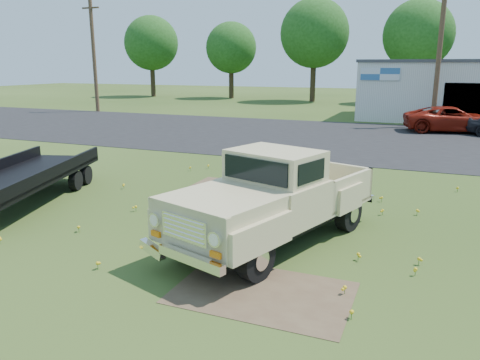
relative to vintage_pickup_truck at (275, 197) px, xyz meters
name	(u,v)px	position (x,y,z in m)	size (l,w,h in m)	color
ground	(246,227)	(-0.94, 0.66, -1.03)	(140.00, 140.00, 0.00)	#293F14
asphalt_lot	(350,139)	(-0.94, 15.66, -1.03)	(90.00, 14.00, 0.02)	black
dirt_patch_a	(263,293)	(0.56, -2.34, -1.03)	(3.00, 2.00, 0.01)	#503B2A
dirt_patch_b	(228,185)	(-2.94, 4.16, -1.03)	(2.20, 1.60, 0.01)	#503B2A
commercial_building	(466,90)	(5.06, 27.65, 1.07)	(14.20, 8.20, 4.15)	beige
utility_pole_west	(94,55)	(-22.94, 22.66, 3.57)	(1.60, 0.30, 9.00)	#40311D
utility_pole_mid	(439,51)	(3.06, 22.66, 3.57)	(1.60, 0.30, 9.00)	#40311D
treeline_a	(151,43)	(-28.94, 40.66, 5.27)	(6.40, 6.40, 9.52)	#342717
treeline_b	(231,48)	(-18.94, 41.66, 4.63)	(5.76, 5.76, 8.57)	#342717
treeline_c	(315,33)	(-8.94, 40.16, 5.90)	(7.04, 7.04, 10.47)	#342717
treeline_d	(418,35)	(1.06, 41.16, 5.58)	(6.72, 6.72, 10.00)	#342717
vintage_pickup_truck	(275,197)	(0.00, 0.00, 0.00)	(2.21, 5.69, 2.07)	tan
flatbed_trailer	(22,172)	(-7.55, 0.28, -0.17)	(2.11, 6.34, 1.73)	black
red_pickup	(452,120)	(4.07, 20.35, -0.31)	(2.41, 5.22, 1.45)	maroon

